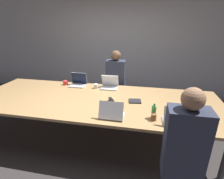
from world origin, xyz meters
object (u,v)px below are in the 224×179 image
object	(u,v)px
cup_far_midleft	(65,83)
laptop_near_midright	(112,113)
laptop_far_center	(110,84)
person_near_right	(183,155)
person_far_center	(116,84)
cup_far_center	(96,86)
laptop_near_right	(176,119)
bottle_near_right	(154,112)
laptop_far_midleft	(78,82)
cup_near_right	(154,117)
stapler	(111,100)

from	to	relation	value
cup_far_midleft	laptop_near_midright	xyz separation A→B (m)	(1.20, -1.13, 0.03)
laptop_far_center	person_near_right	distance (m)	1.95
cup_far_midleft	person_far_center	distance (m)	1.08
cup_far_center	person_near_right	distance (m)	2.05
laptop_near_right	laptop_near_midright	bearing A→B (deg)	-0.22
cup_far_center	bottle_near_right	world-z (taller)	bottle_near_right
person_far_center	laptop_far_midleft	bearing A→B (deg)	-147.59
laptop_far_center	laptop_near_right	distance (m)	1.57
cup_far_center	cup_near_right	bearing A→B (deg)	-43.12
laptop_far_center	laptop_near_midright	distance (m)	1.16
person_near_right	bottle_near_right	xyz separation A→B (m)	(-0.29, 0.58, 0.16)
laptop_far_center	cup_near_right	size ratio (longest dim) A/B	3.73
cup_far_midleft	bottle_near_right	bearing A→B (deg)	-30.22
cup_far_midleft	stapler	bearing A→B (deg)	-29.78
cup_far_center	cup_near_right	world-z (taller)	cup_near_right
laptop_near_right	person_near_right	world-z (taller)	person_near_right
cup_near_right	stapler	xyz separation A→B (m)	(-0.66, 0.45, -0.02)
cup_near_right	cup_far_center	bearing A→B (deg)	136.88
cup_far_center	stapler	size ratio (longest dim) A/B	0.55
laptop_far_midleft	cup_near_right	xyz separation A→B (m)	(1.47, -1.09, -0.03)
person_far_center	stapler	bearing A→B (deg)	-83.52
cup_near_right	bottle_near_right	world-z (taller)	bottle_near_right
cup_far_midleft	cup_near_right	size ratio (longest dim) A/B	1.09
cup_far_midleft	cup_near_right	distance (m)	2.05
laptop_far_center	person_far_center	distance (m)	0.48
laptop_near_midright	stapler	size ratio (longest dim) A/B	2.13
laptop_near_right	person_near_right	size ratio (longest dim) A/B	0.23
cup_far_center	laptop_near_midright	distance (m)	1.18
laptop_near_midright	person_near_right	size ratio (longest dim) A/B	0.23
laptop_far_center	laptop_far_midleft	bearing A→B (deg)	178.57
laptop_far_center	cup_near_right	distance (m)	1.35
cup_near_right	laptop_far_midleft	bearing A→B (deg)	143.33
laptop_far_midleft	cup_far_midleft	size ratio (longest dim) A/B	3.34
laptop_far_midleft	cup_far_center	xyz separation A→B (m)	(0.39, -0.09, -0.03)
cup_far_midleft	stapler	xyz separation A→B (m)	(1.09, -0.62, -0.02)
laptop_far_midleft	cup_far_midleft	world-z (taller)	laptop_far_midleft
person_near_right	stapler	bearing A→B (deg)	-45.92
laptop_near_midright	person_near_right	distance (m)	0.97
laptop_far_midleft	stapler	bearing A→B (deg)	-38.23
cup_far_midleft	stapler	size ratio (longest dim) A/B	0.62
person_far_center	person_near_right	bearing A→B (deg)	-62.54
laptop_near_midright	bottle_near_right	bearing A→B (deg)	-168.55
laptop_far_center	laptop_near_right	size ratio (longest dim) A/B	1.00
laptop_far_midleft	person_near_right	size ratio (longest dim) A/B	0.22
laptop_far_midleft	person_far_center	distance (m)	0.83
cup_far_midleft	stapler	distance (m)	1.26
laptop_far_center	person_far_center	bearing A→B (deg)	85.20
laptop_far_center	cup_far_center	world-z (taller)	laptop_far_center
laptop_far_center	laptop_near_right	world-z (taller)	laptop_far_center
laptop_far_center	person_near_right	world-z (taller)	person_near_right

